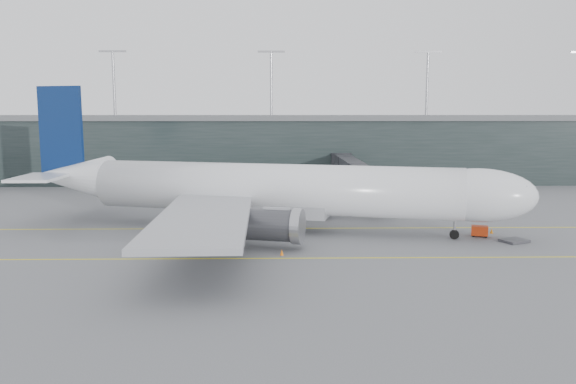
{
  "coord_description": "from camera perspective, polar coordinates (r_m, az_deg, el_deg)",
  "views": [
    {
      "loc": [
        6.35,
        -79.36,
        15.63
      ],
      "look_at": [
        7.76,
        -4.0,
        5.04
      ],
      "focal_mm": 35.0,
      "sensor_mm": 36.0,
      "label": 1
    }
  ],
  "objects": [
    {
      "name": "baggage_dolly",
      "position": [
        74.26,
        22.0,
        -4.6
      ],
      "size": [
        3.7,
        3.4,
        0.3
      ],
      "primitive_type": "cube",
      "rotation": [
        0.0,
        0.0,
        0.42
      ],
      "color": "#39393E",
      "rests_on": "ground"
    },
    {
      "name": "taxiline_lead_main",
      "position": [
        100.59,
        -1.82,
        -0.94
      ],
      "size": [
        0.25,
        60.0,
        0.02
      ],
      "primitive_type": "cube",
      "color": "yellow",
      "rests_on": "ground"
    },
    {
      "name": "uld_c",
      "position": [
        92.38,
        -4.55,
        -1.19
      ],
      "size": [
        2.2,
        1.91,
        1.75
      ],
      "rotation": [
        0.0,
        0.0,
        0.21
      ],
      "color": "#3B3C41",
      "rests_on": "ground"
    },
    {
      "name": "ground",
      "position": [
        81.14,
        -5.55,
        -3.15
      ],
      "size": [
        320.0,
        320.0,
        0.0
      ],
      "primitive_type": "plane",
      "color": "#5D5D62",
      "rests_on": "ground"
    },
    {
      "name": "cone_tail",
      "position": [
        72.3,
        -14.59,
        -4.45
      ],
      "size": [
        0.46,
        0.46,
        0.73
      ],
      "primitive_type": "cone",
      "color": "#E45B0C",
      "rests_on": "ground"
    },
    {
      "name": "uld_b",
      "position": [
        91.33,
        -6.92,
        -1.24
      ],
      "size": [
        2.78,
        2.56,
        2.03
      ],
      "rotation": [
        0.0,
        0.0,
        0.43
      ],
      "color": "#3B3C41",
      "rests_on": "ground"
    },
    {
      "name": "cone_wing_stbd",
      "position": [
        62.61,
        -0.63,
        -6.16
      ],
      "size": [
        0.41,
        0.41,
        0.65
      ],
      "primitive_type": "cone",
      "color": "orange",
      "rests_on": "ground"
    },
    {
      "name": "taxiline_a",
      "position": [
        77.23,
        -5.77,
        -3.71
      ],
      "size": [
        160.0,
        0.25,
        0.02
      ],
      "primitive_type": "cube",
      "color": "yellow",
      "rests_on": "ground"
    },
    {
      "name": "terminal",
      "position": [
        137.74,
        -3.72,
        4.65
      ],
      "size": [
        240.0,
        36.0,
        29.0
      ],
      "color": "#1D2827",
      "rests_on": "ground"
    },
    {
      "name": "cone_nose",
      "position": [
        78.44,
        19.98,
        -3.73
      ],
      "size": [
        0.43,
        0.43,
        0.68
      ],
      "primitive_type": "cone",
      "color": "orange",
      "rests_on": "ground"
    },
    {
      "name": "taxiline_b",
      "position": [
        61.71,
        -6.99,
        -6.73
      ],
      "size": [
        160.0,
        0.25,
        0.02
      ],
      "primitive_type": "cube",
      "color": "yellow",
      "rests_on": "ground"
    },
    {
      "name": "uld_a",
      "position": [
        91.39,
        -7.19,
        -1.28
      ],
      "size": [
        2.5,
        2.23,
        1.9
      ],
      "rotation": [
        0.0,
        0.0,
        -0.31
      ],
      "color": "#3B3C41",
      "rests_on": "ground"
    },
    {
      "name": "gse_cart",
      "position": [
        75.83,
        18.89,
        -3.74
      ],
      "size": [
        2.34,
        1.88,
        1.39
      ],
      "rotation": [
        0.0,
        0.0,
        -0.33
      ],
      "color": "#AA2B0C",
      "rests_on": "ground"
    },
    {
      "name": "main_aircraft",
      "position": [
        75.22,
        -1.87,
        0.24
      ],
      "size": [
        68.77,
        63.34,
        19.54
      ],
      "rotation": [
        0.0,
        0.0,
        -0.26
      ],
      "color": "white",
      "rests_on": "ground"
    },
    {
      "name": "cone_wing_port",
      "position": [
        91.05,
        0.66,
        -1.63
      ],
      "size": [
        0.5,
        0.5,
        0.8
      ],
      "primitive_type": "cone",
      "color": "#F74B0D",
      "rests_on": "ground"
    },
    {
      "name": "jet_bridge",
      "position": [
        107.34,
        6.39,
        2.48
      ],
      "size": [
        4.44,
        47.27,
        7.21
      ],
      "rotation": [
        0.0,
        0.0,
        0.01
      ],
      "color": "#292A2E",
      "rests_on": "ground"
    }
  ]
}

